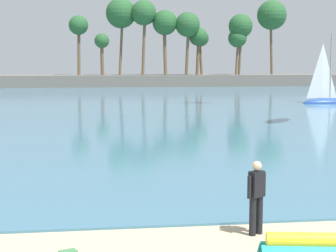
# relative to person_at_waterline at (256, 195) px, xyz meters

# --- Properties ---
(sea) EXTENTS (220.00, 111.38, 0.06)m
(sea) POSITION_rel_person_at_waterline_xyz_m (-2.37, 56.46, -0.86)
(sea) COLOR teal
(sea) RESTS_ON ground
(palm_headland) EXTENTS (93.69, 6.51, 13.35)m
(palm_headland) POSITION_rel_person_at_waterline_xyz_m (0.40, 72.09, 3.14)
(palm_headland) COLOR slate
(palm_headland) RESTS_ON ground
(person_at_waterline) EXTENTS (0.49, 0.34, 1.67)m
(person_at_waterline) POSITION_rel_person_at_waterline_xyz_m (0.00, 0.00, 0.00)
(person_at_waterline) COLOR black
(person_at_waterline) RESTS_ON ground
(sailboat_near_shore) EXTENTS (4.70, 1.59, 6.73)m
(sailboat_near_shore) POSITION_rel_person_at_waterline_xyz_m (17.37, 36.12, -0.23)
(sailboat_near_shore) COLOR #234793
(sailboat_near_shore) RESTS_ON sea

